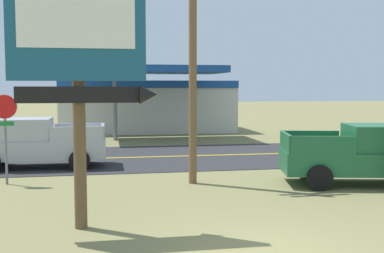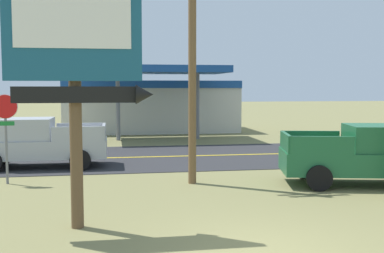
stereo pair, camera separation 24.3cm
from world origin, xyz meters
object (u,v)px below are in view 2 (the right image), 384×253
(pickup_green_parked_on_lawn, at_px, (365,156))
(pickup_silver_on_road, at_px, (38,143))
(utility_pole, at_px, (192,50))
(motel_sign, at_px, (77,58))
(stop_sign, at_px, (6,123))
(gas_station, at_px, (151,104))

(pickup_green_parked_on_lawn, distance_m, pickup_silver_on_road, 12.18)
(utility_pole, distance_m, pickup_silver_on_road, 7.64)
(motel_sign, relative_size, pickup_silver_on_road, 1.09)
(stop_sign, bearing_deg, gas_station, 71.09)
(motel_sign, bearing_deg, pickup_green_parked_on_lawn, 21.39)
(stop_sign, bearing_deg, pickup_silver_on_road, 80.39)
(stop_sign, height_order, utility_pole, utility_pole)
(utility_pole, xyz_separation_m, pickup_silver_on_road, (-5.49, 4.07, -3.41))
(gas_station, xyz_separation_m, pickup_green_parked_on_lawn, (5.35, -20.14, -0.98))
(pickup_silver_on_road, bearing_deg, gas_station, 69.22)
(utility_pole, relative_size, gas_station, 0.68)
(pickup_green_parked_on_lawn, height_order, pickup_silver_on_road, same)
(utility_pole, distance_m, gas_station, 19.10)
(utility_pole, relative_size, pickup_green_parked_on_lawn, 1.49)
(pickup_green_parked_on_lawn, xyz_separation_m, pickup_silver_on_road, (-10.99, 5.26, 0.00))
(stop_sign, relative_size, gas_station, 0.25)
(stop_sign, height_order, pickup_green_parked_on_lawn, stop_sign)
(pickup_green_parked_on_lawn, relative_size, pickup_silver_on_road, 1.06)
(motel_sign, bearing_deg, stop_sign, 115.98)
(utility_pole, bearing_deg, gas_station, 89.54)
(gas_station, bearing_deg, motel_sign, -98.39)
(motel_sign, xyz_separation_m, utility_pole, (3.33, 4.65, 0.56))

